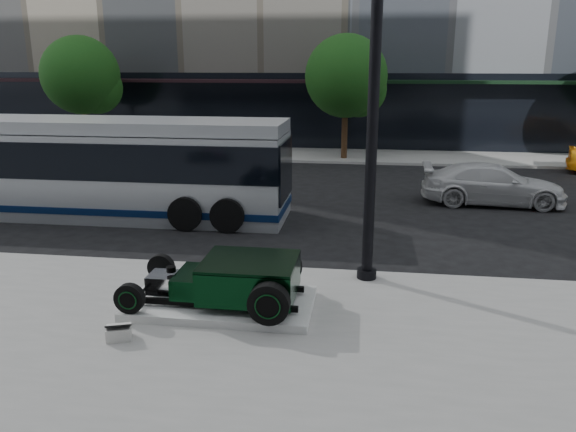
# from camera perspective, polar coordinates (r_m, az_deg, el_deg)

# --- Properties ---
(ground) EXTENTS (120.00, 120.00, 0.00)m
(ground) POSITION_cam_1_polar(r_m,az_deg,el_deg) (14.58, -0.52, -2.81)
(ground) COLOR black
(ground) RESTS_ON ground
(sidewalk_far) EXTENTS (70.00, 4.00, 0.12)m
(sidewalk_far) POSITION_cam_1_polar(r_m,az_deg,el_deg) (28.13, 3.73, 6.17)
(sidewalk_far) COLOR gray
(sidewalk_far) RESTS_ON ground
(street_trees) EXTENTS (29.80, 3.80, 5.70)m
(street_trees) POSITION_cam_1_polar(r_m,az_deg,el_deg) (26.80, 6.23, 13.63)
(street_trees) COLOR black
(street_trees) RESTS_ON sidewalk_far
(display_plinth) EXTENTS (3.40, 1.80, 0.15)m
(display_plinth) POSITION_cam_1_polar(r_m,az_deg,el_deg) (10.69, -6.75, -8.77)
(display_plinth) COLOR silver
(display_plinth) RESTS_ON sidewalk_near
(hot_rod) EXTENTS (3.22, 2.00, 0.81)m
(hot_rod) POSITION_cam_1_polar(r_m,az_deg,el_deg) (10.42, -5.06, -6.39)
(hot_rod) COLOR black
(hot_rod) RESTS_ON display_plinth
(info_plaque) EXTENTS (0.48, 0.42, 0.31)m
(info_plaque) POSITION_cam_1_polar(r_m,az_deg,el_deg) (9.87, -16.81, -11.22)
(info_plaque) COLOR silver
(info_plaque) RESTS_ON sidewalk_near
(lamppost) EXTENTS (0.41, 0.41, 7.52)m
(lamppost) POSITION_cam_1_polar(r_m,az_deg,el_deg) (11.32, 8.63, 10.38)
(lamppost) COLOR black
(lamppost) RESTS_ON sidewalk_near
(transit_bus) EXTENTS (12.12, 2.88, 2.92)m
(transit_bus) POSITION_cam_1_polar(r_m,az_deg,el_deg) (18.09, -19.52, 4.75)
(transit_bus) COLOR #AFB4B9
(transit_bus) RESTS_ON ground
(white_sedan) EXTENTS (4.64, 2.03, 1.33)m
(white_sedan) POSITION_cam_1_polar(r_m,az_deg,el_deg) (19.67, 20.07, 3.05)
(white_sedan) COLOR silver
(white_sedan) RESTS_ON ground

